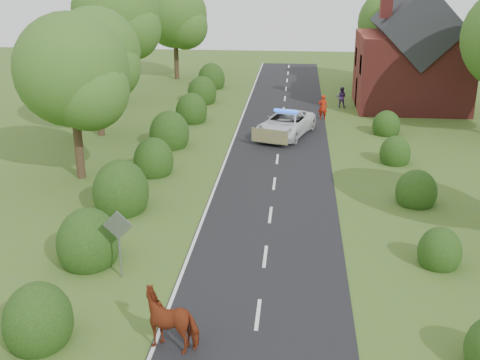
# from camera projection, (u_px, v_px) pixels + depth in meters

# --- Properties ---
(ground) EXTENTS (120.00, 120.00, 0.00)m
(ground) POSITION_uv_depth(u_px,v_px,m) (258.00, 315.00, 19.05)
(ground) COLOR #48651D
(road) EXTENTS (6.00, 70.00, 0.02)m
(road) POSITION_uv_depth(u_px,v_px,m) (277.00, 165.00, 33.07)
(road) COLOR black
(road) RESTS_ON ground
(road_markings) EXTENTS (4.96, 70.00, 0.01)m
(road_markings) POSITION_uv_depth(u_px,v_px,m) (244.00, 176.00, 31.27)
(road_markings) COLOR white
(road_markings) RESTS_ON road
(hedgerow_left) EXTENTS (2.75, 50.41, 3.00)m
(hedgerow_left) POSITION_uv_depth(u_px,v_px,m) (145.00, 168.00, 30.32)
(hedgerow_left) COLOR black
(hedgerow_left) RESTS_ON ground
(hedgerow_right) EXTENTS (2.10, 45.78, 2.10)m
(hedgerow_right) POSITION_uv_depth(u_px,v_px,m) (412.00, 183.00, 28.74)
(hedgerow_right) COLOR black
(hedgerow_right) RESTS_ON ground
(tree_left_a) EXTENTS (5.74, 5.60, 8.38)m
(tree_left_a) POSITION_uv_depth(u_px,v_px,m) (76.00, 75.00, 29.19)
(tree_left_a) COLOR #332316
(tree_left_a) RESTS_ON ground
(tree_left_b) EXTENTS (5.74, 5.60, 8.07)m
(tree_left_b) POSITION_uv_depth(u_px,v_px,m) (98.00, 57.00, 36.91)
(tree_left_b) COLOR #332316
(tree_left_b) RESTS_ON ground
(tree_left_c) EXTENTS (6.97, 6.80, 10.22)m
(tree_left_c) POSITION_uv_depth(u_px,v_px,m) (120.00, 17.00, 45.86)
(tree_left_c) COLOR #332316
(tree_left_c) RESTS_ON ground
(tree_left_d) EXTENTS (6.15, 6.00, 8.89)m
(tree_left_d) POSITION_uv_depth(u_px,v_px,m) (177.00, 18.00, 55.31)
(tree_left_d) COLOR #332316
(tree_left_d) RESTS_ON ground
(tree_right_c) EXTENTS (6.15, 6.00, 8.58)m
(tree_right_c) POSITION_uv_depth(u_px,v_px,m) (396.00, 26.00, 51.77)
(tree_right_c) COLOR #332316
(tree_right_c) RESTS_ON ground
(road_sign) EXTENTS (1.06, 0.08, 2.53)m
(road_sign) POSITION_uv_depth(u_px,v_px,m) (118.00, 234.00, 20.80)
(road_sign) COLOR gray
(road_sign) RESTS_ON ground
(house) EXTENTS (8.00, 7.40, 9.17)m
(house) POSITION_uv_depth(u_px,v_px,m) (412.00, 57.00, 44.94)
(house) COLOR maroon
(house) RESTS_ON ground
(cow) EXTENTS (2.20, 1.36, 1.47)m
(cow) POSITION_uv_depth(u_px,v_px,m) (173.00, 322.00, 17.37)
(cow) COLOR #5F1C13
(cow) RESTS_ON ground
(police_van) EXTENTS (4.19, 6.12, 1.70)m
(police_van) POSITION_uv_depth(u_px,v_px,m) (285.00, 124.00, 38.33)
(police_van) COLOR silver
(police_van) RESTS_ON ground
(pedestrian_red) EXTENTS (0.64, 0.42, 1.75)m
(pedestrian_red) POSITION_uv_depth(u_px,v_px,m) (323.00, 107.00, 42.35)
(pedestrian_red) COLOR #AF1E0B
(pedestrian_red) RESTS_ON ground
(pedestrian_purple) EXTENTS (0.86, 0.72, 1.58)m
(pedestrian_purple) POSITION_uv_depth(u_px,v_px,m) (341.00, 97.00, 45.91)
(pedestrian_purple) COLOR #4F2D75
(pedestrian_purple) RESTS_ON ground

